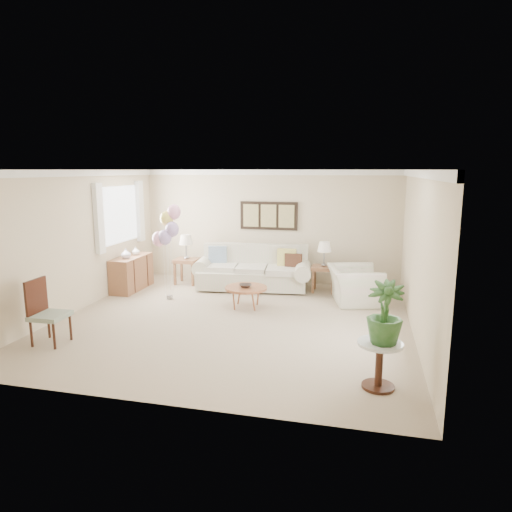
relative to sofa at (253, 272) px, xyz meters
The scene contains 18 objects.
ground_plane 2.27m from the sofa, 85.05° to the right, with size 6.00×6.00×0.00m, color tan.
room_shell 2.48m from the sofa, 87.77° to the right, with size 6.04×6.04×2.60m.
wall_art_triptych 1.40m from the sofa, 75.29° to the left, with size 1.35×0.06×0.65m.
sofa is the anchor object (origin of this frame).
end_table_left 1.60m from the sofa, behind, with size 0.54×0.49×0.58m.
end_table_right 1.55m from the sofa, ahead, with size 0.52×0.47×0.56m.
lamp_left 1.71m from the sofa, behind, with size 0.32×0.32×0.56m.
lamp_right 1.66m from the sofa, ahead, with size 0.30×0.30×0.53m.
coffee_table 1.46m from the sofa, 81.41° to the right, with size 0.80×0.80×0.41m.
decor_bowl 1.49m from the sofa, 81.79° to the right, with size 0.24×0.24×0.06m, color #2E241F.
armchair 2.30m from the sofa, 15.55° to the right, with size 1.09×0.96×0.71m, color beige.
side_table 4.98m from the sofa, 58.44° to the right, with size 0.54×0.54×0.58m.
potted_plant 5.05m from the sofa, 58.30° to the right, with size 0.42×0.42×0.75m, color #1F511B.
accent_chair 4.52m from the sofa, 120.07° to the right, with size 0.50×0.50×0.99m.
credenza 2.67m from the sofa, 164.14° to the right, with size 0.46×1.20×0.74m.
vase_white 2.77m from the sofa, 159.16° to the right, with size 0.20×0.20×0.21m, color silver.
vase_sage 2.64m from the sofa, 168.08° to the right, with size 0.17×0.17×0.18m, color silver.
balloon_cluster 2.20m from the sofa, 139.03° to the right, with size 0.54×0.44×1.93m.
Camera 1 is at (2.17, -7.35, 2.60)m, focal length 32.00 mm.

